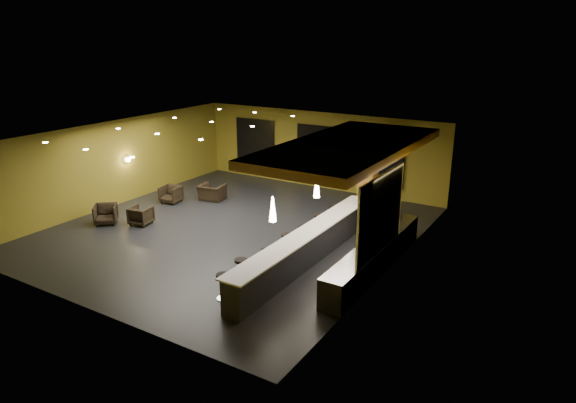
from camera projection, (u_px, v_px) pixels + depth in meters
The scene contains 36 objects.
floor at pixel (234, 231), 18.77m from camera, with size 12.00×13.00×0.10m, color black.
ceiling at pixel (231, 134), 17.64m from camera, with size 12.00×13.00×0.10m, color black.
wall_back at pixel (319, 150), 23.52m from camera, with size 12.00×0.10×3.50m, color olive.
wall_front at pixel (74, 246), 12.89m from camera, with size 12.00×0.10×3.50m, color olive.
wall_left at pixel (116, 163), 21.20m from camera, with size 0.10×13.00×3.50m, color olive.
wall_right at pixel (396, 214), 15.22m from camera, with size 0.10×13.00×3.50m, color olive.
wood_soffit at pixel (349, 147), 16.54m from camera, with size 3.60×8.00×0.28m, color #AC7432.
window_left at pixel (255, 143), 25.18m from camera, with size 2.20×0.06×2.40m, color black.
window_center at pixel (318, 152), 23.45m from camera, with size 2.20×0.06×2.40m, color black.
window_right at pixel (380, 160), 21.96m from camera, with size 2.20×0.06×2.40m, color black.
tile_backsplash at pixel (381, 215), 14.37m from camera, with size 0.06×3.20×2.40m, color white.
bar_counter at pixel (308, 247), 15.98m from camera, with size 0.60×8.00×1.00m, color black.
bar_top at pixel (308, 232), 15.82m from camera, with size 0.78×8.10×0.05m, color white.
prep_counter at pixel (374, 257), 15.42m from camera, with size 0.70×6.00×0.86m, color black.
prep_top at pixel (375, 244), 15.28m from camera, with size 0.72×6.00×0.03m, color silver.
wall_shelf_lower at pixel (373, 230), 14.40m from camera, with size 0.30×1.50×0.03m, color silver.
wall_shelf_upper at pixel (373, 214), 14.26m from camera, with size 0.30×1.50×0.03m, color silver.
column at pixel (368, 175), 19.32m from camera, with size 0.60×0.60×3.50m, color brown.
wall_sconce at pixel (128, 160), 21.50m from camera, with size 0.22×0.22×0.22m, color #FFE5B2.
pendant_0 at pixel (273, 209), 13.78m from camera, with size 0.20×0.20×0.70m, color white.
pendant_1 at pixel (317, 187), 15.81m from camera, with size 0.20×0.20×0.70m, color white.
pendant_2 at pixel (351, 169), 17.84m from camera, with size 0.20×0.20×0.70m, color white.
staff_a at pixel (362, 214), 18.03m from camera, with size 0.59×0.39×1.62m, color black.
staff_b at pixel (381, 212), 18.10m from camera, with size 0.80×0.63×1.65m, color black.
staff_c at pixel (393, 219), 17.60m from camera, with size 0.77×0.50×1.58m, color black.
armchair_a at pixel (106, 214), 19.29m from camera, with size 0.79×0.82×0.74m, color black.
armchair_b at pixel (141, 215), 19.23m from camera, with size 0.73×0.75×0.69m, color black.
armchair_c at pixel (171, 194), 21.71m from camera, with size 0.76×0.79×0.72m, color black.
armchair_d at pixel (212, 192), 22.05m from camera, with size 1.04×0.91×0.67m, color black.
bar_stool_0 at pixel (223, 283), 13.75m from camera, with size 0.37×0.37×0.74m.
bar_stool_1 at pixel (241, 268), 14.57m from camera, with size 0.39×0.39×0.77m.
bar_stool_2 at pixel (266, 258), 15.33m from camera, with size 0.37×0.37×0.72m.
bar_stool_3 at pixel (288, 243), 16.23m from camera, with size 0.42×0.42×0.82m.
bar_stool_4 at pixel (304, 234), 17.15m from camera, with size 0.36×0.36×0.72m.
bar_stool_5 at pixel (319, 222), 18.20m from camera, with size 0.38×0.38×0.76m.
bar_stool_6 at pixel (333, 213), 19.08m from camera, with size 0.37×0.37×0.73m.
Camera 1 is at (10.78, -13.91, 6.85)m, focal length 32.00 mm.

